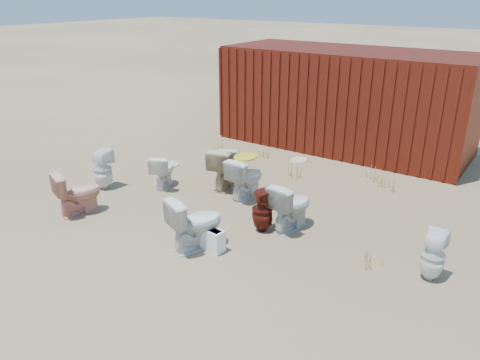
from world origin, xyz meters
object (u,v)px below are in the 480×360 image
Objects in this scene: shipping_container at (346,99)px; toilet_front_e at (291,206)px; toilet_back_e at (433,256)px; toilet_back_a at (103,169)px; toilet_front_c at (196,223)px; toilet_front_maroon at (262,210)px; toilet_back_beige_left at (230,164)px; toilet_back_yellowlid at (246,178)px; toilet_back_beige_right at (225,167)px; toilet_front_pink at (78,193)px; toilet_front_a at (163,171)px; loose_tank at (209,239)px.

toilet_front_e is (1.14, -4.77, -0.79)m from shipping_container.
toilet_front_e is 1.13× the size of toilet_back_e.
shipping_container is 6.13m from toilet_back_a.
toilet_front_maroon is (0.53, 1.06, -0.05)m from toilet_front_c.
toilet_back_yellowlid is (0.70, -0.46, 0.01)m from toilet_back_beige_left.
toilet_back_a is at bearing 28.24° from toilet_back_yellowlid.
toilet_back_beige_left is 0.28m from toilet_back_beige_right.
toilet_back_yellowlid is at bearing 118.87° from toilet_back_beige_left.
toilet_front_c reaches higher than toilet_front_pink.
toilet_back_a is at bearing 17.38° from toilet_front_e.
toilet_front_pink is 1.15m from toilet_back_a.
loose_tank is at bearing 122.85° from toilet_front_a.
toilet_front_pink is at bearing 51.74° from toilet_front_a.
toilet_front_pink is 0.96× the size of toilet_front_e.
toilet_back_beige_left is at bearing -19.86° from toilet_front_e.
toilet_front_pink is 1.09× the size of toilet_back_e.
toilet_back_a is 2.44m from toilet_back_beige_right.
toilet_front_e is at bearing 124.43° from toilet_back_beige_left.
toilet_front_c is 1.05× the size of toilet_back_a.
toilet_front_e reaches higher than toilet_back_a.
toilet_back_e is (2.65, 0.14, -0.01)m from toilet_front_maroon.
toilet_front_maroon is at bearing 144.93° from toilet_front_a.
toilet_back_a is (-3.04, 0.75, -0.02)m from toilet_front_c.
toilet_front_maroon is 2.65m from toilet_back_e.
toilet_back_beige_right is at bearing -100.53° from toilet_front_pink.
toilet_back_a reaches higher than loose_tank.
toilet_front_c is 1.04× the size of toilet_front_e.
shipping_container is 12.00× the size of loose_tank.
toilet_front_pink is at bearing 113.24° from toilet_back_a.
toilet_back_beige_right is 2.46m from loose_tank.
loose_tank is at bearing -132.56° from toilet_front_c.
toilet_front_c is at bearing -149.21° from loose_tank.
shipping_container is at bearing -65.69° from toilet_front_c.
shipping_container is 7.00× the size of toilet_back_beige_right.
toilet_front_c reaches higher than toilet_back_beige_right.
toilet_front_maroon is 1.04m from loose_tank.
shipping_container reaches higher than toilet_back_e.
toilet_front_maroon is 0.92× the size of toilet_back_yellowlid.
toilet_front_e is at bearing -76.56° from shipping_container.
toilet_back_yellowlid is at bearing 171.24° from toilet_front_a.
loose_tank is (1.33, -2.37, -0.23)m from toilet_back_beige_left.
loose_tank is (0.46, -6.07, -1.02)m from shipping_container.
toilet_back_e is (5.29, -0.29, 0.02)m from toilet_front_a.
toilet_back_beige_right reaches higher than toilet_back_yellowlid.
toilet_back_e is at bearing -55.21° from shipping_container.
toilet_back_a is 1.12× the size of toilet_back_e.
toilet_back_a is at bearing 14.29° from toilet_back_beige_left.
toilet_front_a is at bearing 17.64° from toilet_back_beige_left.
toilet_front_maroon is 0.88× the size of toilet_back_beige_right.
shipping_container reaches higher than toilet_front_e.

